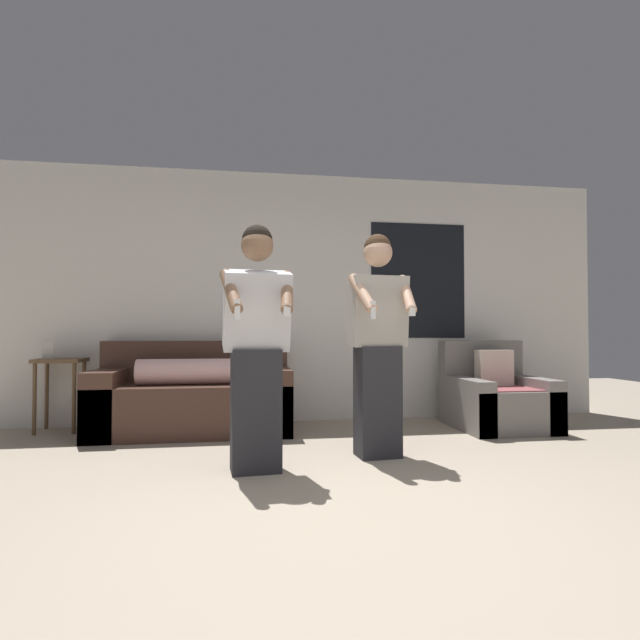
% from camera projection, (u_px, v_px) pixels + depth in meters
% --- Properties ---
extents(ground_plane, '(14.00, 14.00, 0.00)m').
position_uv_depth(ground_plane, '(371.00, 523.00, 2.50)').
color(ground_plane, tan).
extents(wall_back, '(6.93, 0.07, 2.70)m').
position_uv_depth(wall_back, '(303.00, 297.00, 5.48)').
color(wall_back, silver).
rests_on(wall_back, ground_plane).
extents(couch, '(1.83, 0.87, 0.88)m').
position_uv_depth(couch, '(194.00, 398.00, 4.81)').
color(couch, '#472D23').
rests_on(couch, ground_plane).
extents(armchair, '(0.87, 0.94, 0.87)m').
position_uv_depth(armchair, '(495.00, 398.00, 5.05)').
color(armchair, slate).
rests_on(armchair, ground_plane).
extents(side_table, '(0.43, 0.38, 0.86)m').
position_uv_depth(side_table, '(60.00, 373.00, 4.84)').
color(side_table, brown).
rests_on(side_table, ground_plane).
extents(person_left, '(0.51, 0.54, 1.70)m').
position_uv_depth(person_left, '(256.00, 347.00, 3.44)').
color(person_left, '#28282D').
rests_on(person_left, ground_plane).
extents(person_right, '(0.49, 0.49, 1.73)m').
position_uv_depth(person_right, '(378.00, 343.00, 3.87)').
color(person_right, '#28282D').
rests_on(person_right, ground_plane).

